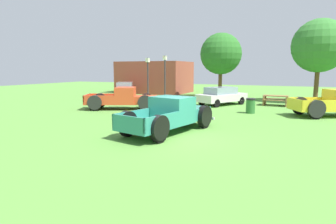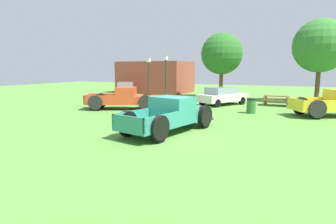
{
  "view_description": "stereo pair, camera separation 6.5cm",
  "coord_description": "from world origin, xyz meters",
  "views": [
    {
      "loc": [
        4.43,
        -10.45,
        2.77
      ],
      "look_at": [
        -0.57,
        0.73,
        0.9
      ],
      "focal_mm": 30.13,
      "sensor_mm": 36.0,
      "label": 1
    },
    {
      "loc": [
        4.49,
        -10.42,
        2.77
      ],
      "look_at": [
        -0.57,
        0.73,
        0.9
      ],
      "focal_mm": 30.13,
      "sensor_mm": 36.0,
      "label": 2
    }
  ],
  "objects": [
    {
      "name": "ground_plane",
      "position": [
        0.0,
        0.0,
        0.0
      ],
      "size": [
        80.0,
        80.0,
        0.0
      ],
      "primitive_type": "plane",
      "color": "#548C38"
    },
    {
      "name": "pickup_truck_foreground",
      "position": [
        -0.49,
        1.09,
        0.74
      ],
      "size": [
        2.95,
        5.36,
        1.55
      ],
      "color": "#2D8475",
      "rests_on": "ground_plane"
    },
    {
      "name": "pickup_truck_behind_right",
      "position": [
        -6.16,
        6.17,
        0.73
      ],
      "size": [
        5.27,
        3.67,
        1.53
      ],
      "color": "#D14723",
      "rests_on": "ground_plane"
    },
    {
      "name": "sedan_distant_a",
      "position": [
        -11.39,
        14.1,
        0.76
      ],
      "size": [
        3.65,
        4.66,
        1.45
      ],
      "color": "#B21E1E",
      "rests_on": "ground_plane"
    },
    {
      "name": "sedan_distant_b",
      "position": [
        -0.67,
        11.18,
        0.73
      ],
      "size": [
        3.48,
        4.47,
        1.39
      ],
      "color": "silver",
      "rests_on": "ground_plane"
    },
    {
      "name": "lamp_post_near",
      "position": [
        -7.6,
        12.01,
        2.0
      ],
      "size": [
        0.36,
        0.36,
        3.81
      ],
      "color": "#2D2D33",
      "rests_on": "ground_plane"
    },
    {
      "name": "lamp_post_far",
      "position": [
        -6.09,
        12.4,
        2.1
      ],
      "size": [
        0.36,
        0.36,
        4.0
      ],
      "color": "#2D2D33",
      "rests_on": "ground_plane"
    },
    {
      "name": "picnic_table",
      "position": [
        3.19,
        12.51,
        0.49
      ],
      "size": [
        1.88,
        1.57,
        0.78
      ],
      "color": "olive",
      "rests_on": "ground_plane"
    },
    {
      "name": "trash_can",
      "position": [
        1.99,
        7.79,
        0.48
      ],
      "size": [
        0.59,
        0.59,
        0.95
      ],
      "color": "#2D6B2D",
      "rests_on": "ground_plane"
    },
    {
      "name": "oak_tree_east",
      "position": [
        -2.2,
        16.89,
        4.22
      ],
      "size": [
        3.97,
        3.97,
        6.22
      ],
      "color": "brown",
      "rests_on": "ground_plane"
    },
    {
      "name": "oak_tree_west",
      "position": [
        6.11,
        16.01,
        4.64
      ],
      "size": [
        4.34,
        4.34,
        6.82
      ],
      "color": "brown",
      "rests_on": "ground_plane"
    },
    {
      "name": "brick_pavilion",
      "position": [
        -10.8,
        19.81,
        1.81
      ],
      "size": [
        7.74,
        5.82,
        3.62
      ],
      "color": "brown",
      "rests_on": "ground_plane"
    }
  ]
}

